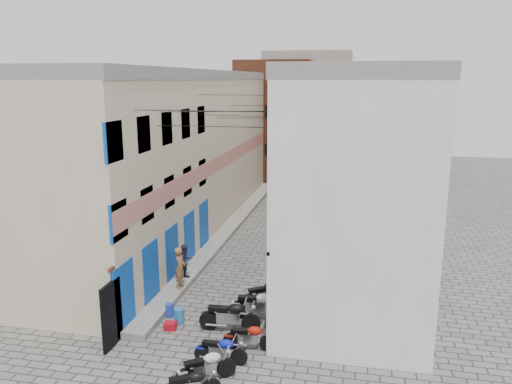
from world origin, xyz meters
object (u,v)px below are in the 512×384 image
Objects in this scene: motorcycle_c at (221,349)px; motorcycle_g at (265,293)px; red_crate at (170,326)px; water_jug_near at (179,316)px; water_jug_far at (170,310)px; person_a at (180,268)px; motorcycle_d at (249,336)px; motorcycle_e at (230,314)px; motorcycle_a at (191,383)px; motorcycle_f at (258,304)px; person_b at (185,261)px; motorcycle_b at (206,365)px.

motorcycle_g is at bearing 170.88° from motorcycle_c.
water_jug_near is at bearing 74.12° from red_crate.
motorcycle_c is at bearing -44.14° from water_jug_far.
motorcycle_d is at bearing -150.60° from person_a.
motorcycle_e is 2.56m from water_jug_far.
water_jug_near is at bearing -179.65° from motorcycle_a.
person_b reaches higher than motorcycle_f.
motorcycle_c is 3.45× the size of water_jug_far.
water_jug_near is (-2.85, 1.25, -0.22)m from motorcycle_d.
motorcycle_c is at bearing -124.14° from person_b.
motorcycle_e is at bearing -5.29° from water_jug_near.
motorcycle_d reaches higher than water_jug_far.
person_a is (-2.75, 2.60, 0.48)m from motorcycle_e.
motorcycle_b is at bearing 145.06° from motorcycle_a.
water_jug_near is (-1.92, 0.18, -0.34)m from motorcycle_e.
motorcycle_f reaches higher than motorcycle_c.
motorcycle_a is 2.99m from motorcycle_d.
motorcycle_f is at bearing 169.03° from motorcycle_c.
person_b is (-0.13, 0.99, -0.11)m from person_a.
person_a reaches higher than motorcycle_b.
red_crate is (-2.15, 2.70, -0.40)m from motorcycle_b.
water_jug_far is at bearing 112.38° from red_crate.
red_crate is at bearing -126.66° from motorcycle_c.
motorcycle_b is 1.05m from motorcycle_c.
motorcycle_c is (0.32, 1.88, -0.00)m from motorcycle_a.
motorcycle_b is 4.45m from water_jug_far.
motorcycle_d is 3.56× the size of water_jug_far.
person_a reaches higher than red_crate.
red_crate is at bearing 177.56° from person_a.
motorcycle_d is 0.81× the size of motorcycle_e.
person_a is (-2.84, 5.63, 0.57)m from motorcycle_b.
motorcycle_g reaches higher than motorcycle_c.
motorcycle_e is 1.30m from motorcycle_f.
motorcycle_g is (0.76, 5.15, 0.04)m from motorcycle_b.
red_crate is (-0.14, -0.51, -0.15)m from water_jug_near.
motorcycle_b is 0.93× the size of motorcycle_g.
motorcycle_e is at bearing -114.57° from person_b.
person_b reaches higher than water_jug_near.
motorcycle_d is 1.17× the size of person_b.
water_jug_far is at bearing -86.70° from motorcycle_f.
motorcycle_e is at bearing -149.06° from person_a.
water_jug_near is at bearing -118.67° from motorcycle_d.
motorcycle_d reaches higher than motorcycle_a.
person_a is 2.69m from water_jug_near.
motorcycle_c is 1.16m from motorcycle_d.
red_crate is (0.82, -3.92, -0.86)m from person_b.
person_a is 1.01m from person_b.
person_a reaches higher than motorcycle_d.
motorcycle_c is 0.99× the size of person_a.
water_jug_far is at bearing -97.85° from motorcycle_g.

